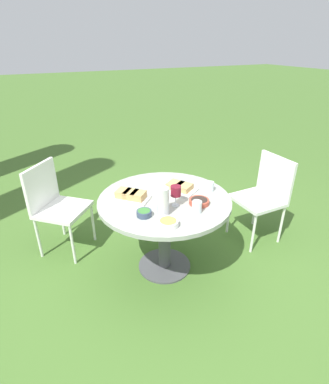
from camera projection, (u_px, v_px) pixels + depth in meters
The scene contains 13 objects.
ground_plane at pixel (164, 266), 2.82m from camera, with size 40.00×40.00×0.00m, color #446B2B.
dining_table at pixel (164, 211), 2.55m from camera, with size 1.11×1.11×0.72m.
chair_near_left at pixel (265, 192), 3.04m from camera, with size 0.44×0.42×0.89m.
chair_near_right at pixel (55, 202), 2.85m from camera, with size 0.61×0.61×0.89m.
water_pitcher at pixel (163, 201), 2.21m from camera, with size 0.10×0.09×0.22m.
wine_glass at pixel (176, 192), 2.33m from camera, with size 0.08×0.08×0.17m.
platter_bread_main at pixel (177, 187), 2.62m from camera, with size 0.42×0.37×0.07m.
platter_charcuterie at pixel (131, 196), 2.46m from camera, with size 0.34×0.34×0.08m.
bowl_fries at pixel (168, 223), 2.11m from camera, with size 0.15×0.15×0.05m.
bowl_salad at pixel (144, 213), 2.23m from camera, with size 0.11×0.11×0.05m.
bowl_olives at pixel (199, 201), 2.40m from camera, with size 0.16×0.16×0.04m.
cup_water_near at pixel (197, 207), 2.27m from camera, with size 0.07×0.07×0.09m.
cup_water_far at pixel (210, 186), 2.61m from camera, with size 0.06×0.06×0.08m.
Camera 1 is at (-1.97, 0.97, 1.90)m, focal length 28.00 mm.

